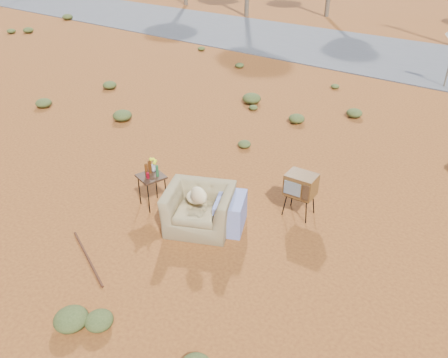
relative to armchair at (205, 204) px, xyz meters
The scene contains 7 objects.
ground 0.70m from the armchair, 99.65° to the right, with size 140.00×140.00×0.00m, color #97541E.
highway 14.53m from the armchair, 90.32° to the left, with size 140.00×7.00×0.04m, color #565659.
armchair is the anchor object (origin of this frame).
tv_unit 1.89m from the armchair, 49.98° to the left, with size 0.60×0.50×0.91m.
side_table 1.36m from the armchair, behind, with size 0.60×0.60×0.98m.
rusty_bar 2.27m from the armchair, 117.04° to the right, with size 0.04×0.04×1.65m, color #4F2515.
scrub_patch 4.05m from the armchair, 102.99° to the left, with size 17.49×8.07×0.33m.
Camera 1 is at (4.51, -4.67, 5.02)m, focal length 35.00 mm.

